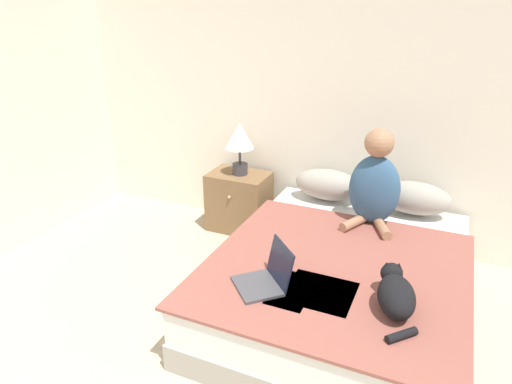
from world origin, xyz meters
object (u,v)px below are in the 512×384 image
at_px(pillow_near, 328,185).
at_px(person_sitting, 375,184).
at_px(cat_tabby, 396,294).
at_px(laptop_open, 265,278).
at_px(bed, 341,281).
at_px(pillow_far, 414,198).
at_px(table_lamp, 240,140).
at_px(nightstand, 239,201).

relative_size(pillow_near, person_sitting, 0.76).
bearing_deg(pillow_near, cat_tabby, -60.47).
relative_size(cat_tabby, laptop_open, 1.27).
distance_m(person_sitting, laptop_open, 1.20).
bearing_deg(bed, pillow_far, 67.40).
bearing_deg(pillow_near, person_sitting, -35.28).
xyz_separation_m(pillow_near, person_sitting, (0.43, -0.31, 0.19)).
bearing_deg(laptop_open, table_lamp, 166.72).
height_order(person_sitting, cat_tabby, person_sitting).
distance_m(bed, person_sitting, 0.77).
relative_size(pillow_near, cat_tabby, 1.07).
distance_m(person_sitting, cat_tabby, 1.09).
distance_m(bed, pillow_far, 0.98).
bearing_deg(bed, nightstand, 145.02).
height_order(pillow_far, nightstand, pillow_far).
distance_m(pillow_near, laptop_open, 1.41).
bearing_deg(cat_tabby, nightstand, 33.16).
bearing_deg(person_sitting, bed, -98.44).
distance_m(bed, pillow_near, 0.98).
bearing_deg(bed, cat_tabby, -50.33).
relative_size(bed, pillow_near, 3.62).
xyz_separation_m(cat_tabby, laptop_open, (-0.73, -0.08, -0.05)).
relative_size(bed, laptop_open, 4.94).
xyz_separation_m(pillow_near, cat_tabby, (0.75, -1.33, -0.03)).
bearing_deg(person_sitting, pillow_far, 48.34).
distance_m(person_sitting, table_lamp, 1.28).
bearing_deg(person_sitting, nightstand, 167.28).
relative_size(cat_tabby, nightstand, 0.95).
bearing_deg(table_lamp, person_sitting, -12.85).
relative_size(pillow_near, nightstand, 1.02).
relative_size(pillow_far, nightstand, 1.02).
height_order(pillow_far, laptop_open, pillow_far).
bearing_deg(cat_tabby, pillow_far, -15.09).
distance_m(laptop_open, table_lamp, 1.66).
relative_size(bed, pillow_far, 3.62).
xyz_separation_m(bed, pillow_near, (-0.35, 0.85, 0.35)).
relative_size(bed, person_sitting, 2.76).
bearing_deg(table_lamp, nightstand, 179.39).
height_order(bed, person_sitting, person_sitting).
relative_size(laptop_open, table_lamp, 0.86).
bearing_deg(bed, table_lamp, 144.71).
distance_m(pillow_near, nightstand, 0.88).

